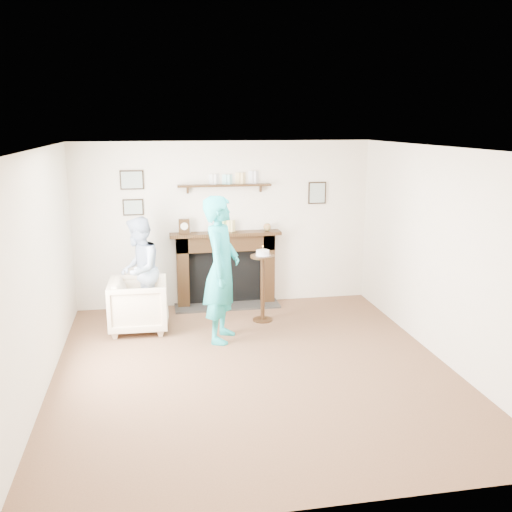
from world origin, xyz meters
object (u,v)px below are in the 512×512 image
Objects in this scene: pedestal_table at (263,275)px; armchair at (140,330)px; man at (142,321)px; woman at (222,339)px.

armchair is at bearing -177.84° from pedestal_table.
man is 1.39m from woman.
woman is at bearing 59.84° from man.
armchair is 0.52× the size of man.
man is (0.01, 0.36, 0.00)m from armchair.
woman reaches higher than man.
pedestal_table reaches higher than man.
woman is at bearing -115.45° from armchair.
man is at bearing 170.20° from pedestal_table.
armchair is 0.36m from man.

